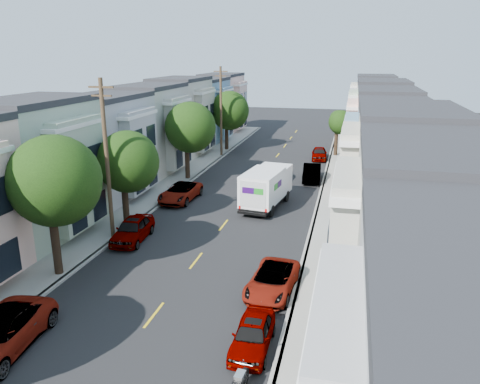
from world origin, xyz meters
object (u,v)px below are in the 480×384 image
object	(u,v)px
tree_far_r	(340,123)
fedex_truck	(266,186)
tree_b	(53,181)
tree_c	(127,162)
tree_d	(189,127)
parked_left_d	(180,192)
lead_sedan	(277,174)
parked_right_d	(319,154)
utility_pole_far	(221,112)
tree_e	(229,111)
parked_right_b	(272,281)
utility_pole_near	(107,161)
parked_right_c	(312,173)
parked_left_c	(133,229)
parked_right_a	(253,334)

from	to	relation	value
tree_far_r	fedex_truck	xyz separation A→B (m)	(-4.76, -20.34, -2.21)
tree_b	tree_far_r	distance (m)	36.98
tree_c	tree_d	world-z (taller)	tree_d
tree_far_r	tree_c	bearing A→B (deg)	-116.43
parked_left_d	tree_c	bearing A→B (deg)	-100.43
lead_sedan	parked_right_d	world-z (taller)	parked_right_d
utility_pole_far	fedex_truck	size ratio (longest dim) A/B	1.59
tree_e	tree_far_r	bearing A→B (deg)	-1.77
utility_pole_far	parked_right_b	bearing A→B (deg)	-69.90
fedex_truck	parked_right_d	xyz separation A→B (m)	(2.77, 18.05, -0.99)
utility_pole_near	parked_right_c	world-z (taller)	utility_pole_near
parked_left_c	parked_right_b	world-z (taller)	parked_left_c
tree_d	utility_pole_near	xyz separation A→B (m)	(0.00, -15.19, 0.19)
tree_b	parked_right_b	size ratio (longest dim) A/B	1.66
lead_sedan	tree_d	bearing A→B (deg)	-175.67
lead_sedan	tree_e	bearing A→B (deg)	116.52
tree_far_r	parked_right_b	distance (m)	33.90
tree_b	tree_e	world-z (taller)	tree_b
tree_d	parked_left_d	bearing A→B (deg)	-77.86
tree_d	parked_right_a	distance (m)	27.35
tree_c	parked_right_b	xyz separation A→B (m)	(11.20, -7.14, -3.87)
tree_c	lead_sedan	world-z (taller)	tree_c
lead_sedan	parked_right_b	world-z (taller)	lead_sedan
fedex_truck	parked_left_d	xyz separation A→B (m)	(-7.03, -0.07, -0.99)
parked_right_b	parked_right_d	bearing A→B (deg)	94.37
tree_b	parked_left_c	distance (m)	7.24
tree_e	parked_left_d	size ratio (longest dim) A/B	1.44
tree_b	parked_right_b	xyz separation A→B (m)	(11.20, 0.83, -4.65)
tree_d	lead_sedan	size ratio (longest dim) A/B	1.85
parked_left_c	parked_left_d	distance (m)	8.65
tree_e	parked_right_b	distance (m)	36.13
tree_far_r	lead_sedan	distance (m)	13.92
utility_pole_far	parked_right_a	world-z (taller)	utility_pole_far
tree_c	tree_b	bearing A→B (deg)	-90.00
tree_d	utility_pole_near	size ratio (longest dim) A/B	0.73
parked_right_d	parked_left_c	bearing A→B (deg)	-114.20
lead_sedan	parked_right_c	xyz separation A→B (m)	(3.17, 0.78, 0.10)
tree_b	parked_right_b	world-z (taller)	tree_b
tree_b	fedex_truck	world-z (taller)	tree_b
parked_right_a	parked_right_c	size ratio (longest dim) A/B	0.86
tree_e	utility_pole_far	distance (m)	3.50
parked_right_d	tree_b	bearing A→B (deg)	-113.26
tree_b	utility_pole_far	bearing A→B (deg)	90.00
parked_left_c	tree_e	bearing A→B (deg)	88.37
lead_sedan	parked_right_d	xyz separation A→B (m)	(3.17, 10.22, 0.04)
tree_c	fedex_truck	xyz separation A→B (m)	(8.43, 6.20, -2.82)
parked_left_c	parked_right_c	world-z (taller)	parked_right_c
tree_c	utility_pole_far	bearing A→B (deg)	89.99
fedex_truck	parked_right_d	distance (m)	18.28
tree_d	utility_pole_far	xyz separation A→B (m)	(0.00, 10.81, 0.19)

